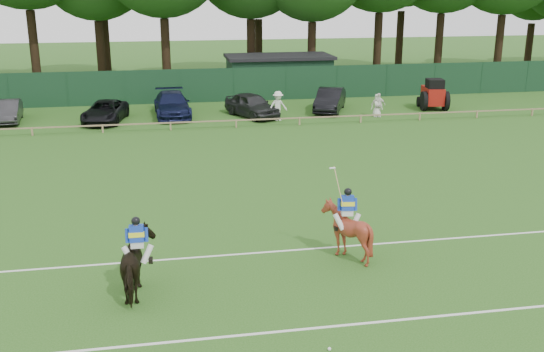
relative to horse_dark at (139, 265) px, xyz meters
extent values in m
plane|color=#1E4C14|center=(4.49, 3.24, -0.92)|extent=(160.00, 160.00, 0.00)
imported|color=black|center=(0.00, 0.00, 0.00)|extent=(1.03, 2.19, 1.84)
imported|color=maroon|center=(6.55, 1.41, 0.00)|extent=(1.71, 1.86, 1.84)
imported|color=#2D2C2F|center=(-8.64, 25.48, -0.23)|extent=(1.87, 4.33, 1.39)
imported|color=black|center=(-2.54, 24.39, -0.25)|extent=(3.05, 5.15, 1.34)
imported|color=#121739|center=(1.74, 25.42, -0.12)|extent=(2.46, 5.58, 1.60)
imported|color=#2B2C2E|center=(6.95, 24.32, -0.13)|extent=(3.64, 4.98, 1.58)
imported|color=black|center=(12.55, 25.25, -0.14)|extent=(3.40, 5.01, 1.56)
imported|color=silver|center=(8.42, 22.80, 0.04)|extent=(1.36, 0.96, 1.91)
imported|color=white|center=(15.18, 22.78, -0.12)|extent=(0.98, 0.53, 1.59)
imported|color=silver|center=(15.14, 22.87, -0.16)|extent=(0.86, 0.70, 1.53)
cube|color=silver|center=(0.00, 0.00, 0.63)|extent=(0.36, 0.27, 0.18)
cube|color=#183AB1|center=(0.00, 0.00, 0.95)|extent=(0.40, 0.31, 0.51)
cube|color=yellow|center=(0.00, 0.00, 0.93)|extent=(0.43, 0.29, 0.18)
sphere|color=black|center=(0.00, 0.00, 1.32)|extent=(0.25, 0.25, 0.25)
cylinder|color=silver|center=(0.26, -0.05, 0.33)|extent=(0.42, 0.33, 0.59)
cylinder|color=silver|center=(-0.26, -0.05, 0.33)|extent=(0.42, 0.34, 0.59)
cube|color=silver|center=(6.55, 1.41, 0.63)|extent=(0.39, 0.31, 0.18)
cube|color=#183AB1|center=(6.55, 1.41, 0.95)|extent=(0.44, 0.36, 0.51)
cube|color=yellow|center=(6.55, 1.41, 0.93)|extent=(0.47, 0.34, 0.18)
sphere|color=black|center=(6.55, 1.41, 1.32)|extent=(0.25, 0.25, 0.25)
cylinder|color=silver|center=(6.80, 1.32, 0.33)|extent=(0.42, 0.32, 0.59)
cylinder|color=silver|center=(6.29, 1.40, 0.33)|extent=(0.41, 0.38, 0.59)
cylinder|color=tan|center=(6.26, 1.50, 1.50)|extent=(0.20, 0.61, 1.17)
sphere|color=silver|center=(4.57, -3.83, -0.87)|extent=(0.09, 0.09, 0.09)
cube|color=silver|center=(4.49, -2.76, -0.91)|extent=(60.00, 0.10, 0.01)
cube|color=silver|center=(4.49, 2.24, -0.91)|extent=(60.00, 0.10, 0.01)
cube|color=#997F5B|center=(4.49, 21.24, -0.47)|extent=(62.00, 0.08, 0.08)
cube|color=#14351E|center=(4.49, 30.24, 0.33)|extent=(92.00, 0.04, 2.50)
cube|color=#14331E|center=(10.49, 33.24, 0.48)|extent=(8.00, 4.00, 2.80)
cube|color=black|center=(10.49, 33.24, 2.00)|extent=(8.40, 4.40, 0.24)
cube|color=#9E150E|center=(19.89, 24.74, 0.03)|extent=(1.49, 2.32, 1.17)
cube|color=black|center=(19.83, 24.38, 0.84)|extent=(1.25, 1.33, 0.81)
cylinder|color=black|center=(19.03, 24.23, -0.24)|extent=(0.48, 1.38, 1.35)
cylinder|color=black|center=(20.55, 24.00, -0.24)|extent=(0.48, 1.38, 1.35)
cylinder|color=black|center=(19.36, 25.73, -0.56)|extent=(0.38, 0.75, 0.72)
cylinder|color=black|center=(20.69, 25.52, -0.56)|extent=(0.38, 0.75, 0.72)
camera|label=1|loc=(0.75, -16.92, 7.67)|focal=42.00mm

